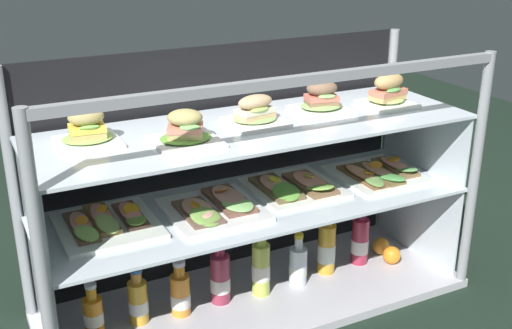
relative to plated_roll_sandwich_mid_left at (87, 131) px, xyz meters
The scene contains 26 objects.
ground_plane 0.92m from the plated_roll_sandwich_mid_left, ahead, with size 6.00×6.00×0.02m, color black.
case_base_deck 0.90m from the plated_roll_sandwich_mid_left, ahead, with size 1.55×0.55×0.03m, color silver.
case_frame 0.59m from the plated_roll_sandwich_mid_left, ahead, with size 1.55×0.55×0.91m.
riser_lower_tier 0.75m from the plated_roll_sandwich_mid_left, ahead, with size 1.47×0.47×0.36m.
shelf_lower_glass 0.63m from the plated_roll_sandwich_mid_left, ahead, with size 1.49×0.49×0.01m, color silver.
riser_upper_tier 0.58m from the plated_roll_sandwich_mid_left, ahead, with size 1.47×0.47×0.27m.
shelf_upper_glass 0.55m from the plated_roll_sandwich_mid_left, ahead, with size 1.49×0.49×0.01m, color silver.
plated_roll_sandwich_mid_left is the anchor object (origin of this frame).
plated_roll_sandwich_far_right 0.30m from the plated_roll_sandwich_mid_left, 25.77° to the right, with size 0.20×0.20×0.11m.
plated_roll_sandwich_far_left 0.54m from the plated_roll_sandwich_mid_left, ahead, with size 0.18×0.18×0.10m.
plated_roll_sandwich_near_right_corner 0.81m from the plated_roll_sandwich_mid_left, ahead, with size 0.19×0.19×0.12m.
plated_roll_sandwich_near_left_corner 1.07m from the plated_roll_sandwich_mid_left, ahead, with size 0.17×0.17×0.12m.
open_sandwich_tray_mid_left 0.31m from the plated_roll_sandwich_mid_left, 44.97° to the right, with size 0.31×0.32×0.06m.
open_sandwich_tray_center 0.49m from the plated_roll_sandwich_mid_left, 11.22° to the right, with size 0.31×0.32×0.06m.
open_sandwich_tray_left_of_center 0.77m from the plated_roll_sandwich_mid_left, ahead, with size 0.31×0.32×0.06m.
open_sandwich_tray_near_left_corner 1.10m from the plated_roll_sandwich_mid_left, ahead, with size 0.31×0.32×0.05m.
juice_bottle_front_second 0.62m from the plated_roll_sandwich_mid_left, 135.27° to the right, with size 0.06×0.06×0.20m.
juice_bottle_back_right 0.62m from the plated_roll_sandwich_mid_left, 15.05° to the right, with size 0.07×0.07×0.21m.
juice_bottle_back_left 0.67m from the plated_roll_sandwich_mid_left, 10.99° to the right, with size 0.07×0.07×0.21m.
juice_bottle_front_left_end 0.73m from the plated_roll_sandwich_mid_left, ahead, with size 0.07×0.07×0.25m.
juice_bottle_back_center 0.82m from the plated_roll_sandwich_mid_left, ahead, with size 0.07×0.07×0.24m.
juice_bottle_front_right_end 0.95m from the plated_roll_sandwich_mid_left, ahead, with size 0.07×0.07×0.21m.
juice_bottle_tucked_behind 1.04m from the plated_roll_sandwich_mid_left, ahead, with size 0.07×0.07×0.25m.
juice_bottle_front_fourth 1.18m from the plated_roll_sandwich_mid_left, ahead, with size 0.07×0.07×0.24m.
orange_fruit_beside_bottles 1.31m from the plated_roll_sandwich_mid_left, ahead, with size 0.07×0.07×0.07m, color orange.
orange_fruit_near_left_post 1.32m from the plated_roll_sandwich_mid_left, ahead, with size 0.07×0.07×0.07m, color orange.
Camera 1 is at (-0.92, -1.82, 1.33)m, focal length 45.06 mm.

